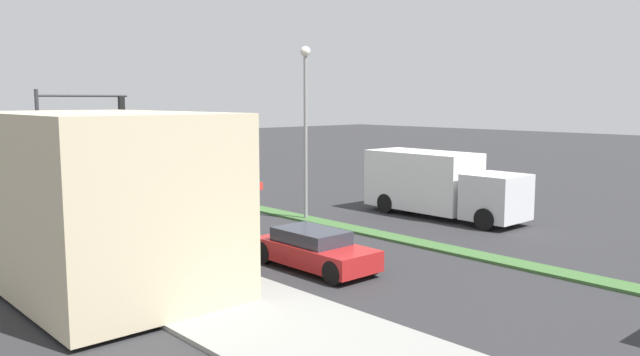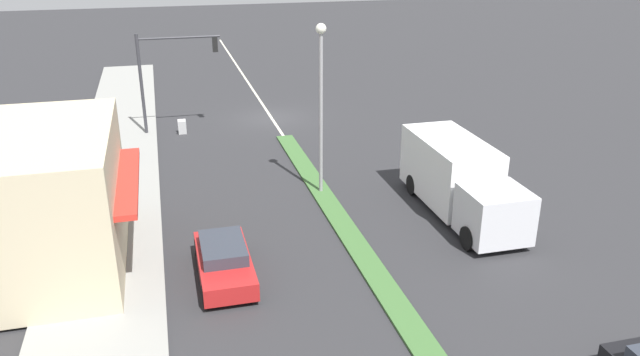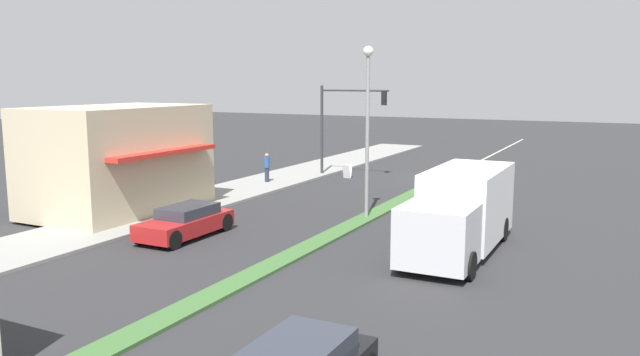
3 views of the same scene
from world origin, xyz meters
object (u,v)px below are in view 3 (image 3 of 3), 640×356
street_lamp (368,110)px  hatchback_red (186,222)px  warning_aframe_sign (347,171)px  traffic_signal_main (342,115)px  delivery_truck (461,211)px  pedestrian (267,167)px

street_lamp → hatchback_red: 8.97m
warning_aframe_sign → hatchback_red: 16.42m
traffic_signal_main → delivery_truck: size_ratio=0.75×
delivery_truck → hatchback_red: 10.43m
traffic_signal_main → street_lamp: 12.35m
hatchback_red → delivery_truck: bearing=-164.1°
warning_aframe_sign → delivery_truck: 17.21m
delivery_truck → hatchback_red: (10.00, 2.85, -0.86)m
hatchback_red → street_lamp: bearing=-129.0°
warning_aframe_sign → hatchback_red: size_ratio=0.20×
street_lamp → delivery_truck: bearing=146.4°
delivery_truck → hatchback_red: bearing=15.9°
pedestrian → hatchback_red: (-3.87, 12.26, -0.40)m
pedestrian → hatchback_red: bearing=107.5°
traffic_signal_main → pedestrian: traffic_signal_main is taller
street_lamp → warning_aframe_sign: street_lamp is taller
street_lamp → hatchback_red: (5.00, 6.17, -4.17)m
traffic_signal_main → warning_aframe_sign: traffic_signal_main is taller
traffic_signal_main → pedestrian: size_ratio=3.32×
traffic_signal_main → pedestrian: (2.74, 4.60, -2.89)m
pedestrian → delivery_truck: (-13.87, 9.41, 0.46)m
hatchback_red → warning_aframe_sign: bearing=-88.1°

